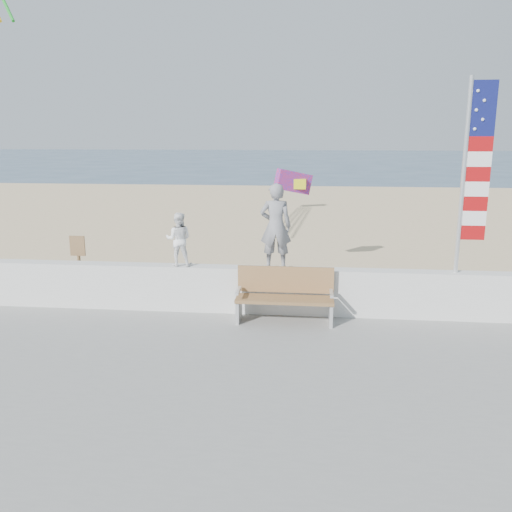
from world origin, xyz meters
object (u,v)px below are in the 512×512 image
object	(u,v)px
child	(179,239)
bench	(285,294)
adult	(276,226)
flag	(471,169)

from	to	relation	value
child	bench	size ratio (longest dim) A/B	0.58
adult	flag	bearing A→B (deg)	178.86
adult	flag	xyz separation A→B (m)	(3.48, -0.00, 1.10)
child	flag	size ratio (longest dim) A/B	0.30
flag	child	bearing A→B (deg)	180.00
child	flag	world-z (taller)	flag
adult	bench	xyz separation A→B (m)	(0.21, -0.45, -1.20)
bench	child	bearing A→B (deg)	167.76
child	flag	bearing A→B (deg)	175.56
child	bench	bearing A→B (deg)	163.32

